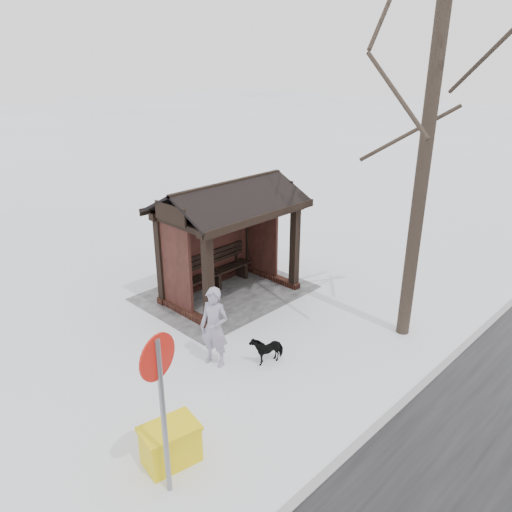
{
  "coord_description": "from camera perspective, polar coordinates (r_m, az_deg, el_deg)",
  "views": [
    {
      "loc": [
        8.01,
        8.79,
        5.96
      ],
      "look_at": [
        -0.14,
        0.8,
        1.32
      ],
      "focal_mm": 35.0,
      "sensor_mm": 36.0,
      "label": 1
    }
  ],
  "objects": [
    {
      "name": "bus_shelter",
      "position": [
        12.59,
        -3.57,
        4.56
      ],
      "size": [
        3.6,
        2.4,
        3.09
      ],
      "color": "#341712",
      "rests_on": "ground"
    },
    {
      "name": "pedestrian",
      "position": [
        10.16,
        -4.78,
        -8.12
      ],
      "size": [
        0.59,
        0.72,
        1.71
      ],
      "primitive_type": "imported",
      "rotation": [
        0.0,
        0.0,
        1.89
      ],
      "color": "#8F879F",
      "rests_on": "ground"
    },
    {
      "name": "dog",
      "position": [
        10.51,
        1.26,
        -10.49
      ],
      "size": [
        0.76,
        0.48,
        0.59
      ],
      "primitive_type": "imported",
      "rotation": [
        0.0,
        0.0,
        1.32
      ],
      "color": "black",
      "rests_on": "ground"
    },
    {
      "name": "tree_near",
      "position": [
        10.56,
        20.2,
        21.96
      ],
      "size": [
        3.42,
        3.42,
        9.03
      ],
      "color": "black",
      "rests_on": "ground"
    },
    {
      "name": "ground",
      "position": [
        13.3,
        -2.89,
        -4.51
      ],
      "size": [
        120.0,
        120.0,
        0.0
      ],
      "primitive_type": "plane",
      "color": "white",
      "rests_on": "ground"
    },
    {
      "name": "road_sign",
      "position": [
        7.0,
        -10.91,
        -14.18
      ],
      "size": [
        0.66,
        0.19,
        2.62
      ],
      "rotation": [
        0.0,
        0.0,
        0.24
      ],
      "color": "gray",
      "rests_on": "ground"
    },
    {
      "name": "grit_bin",
      "position": [
        8.38,
        -9.75,
        -20.41
      ],
      "size": [
        0.97,
        0.75,
        0.67
      ],
      "rotation": [
        0.0,
        0.0,
        -0.18
      ],
      "color": "yellow",
      "rests_on": "ground"
    },
    {
      "name": "kerb",
      "position": [
        10.51,
        18.62,
        -13.7
      ],
      "size": [
        120.0,
        0.15,
        0.06
      ],
      "primitive_type": "cube",
      "color": "gray",
      "rests_on": "ground"
    },
    {
      "name": "trampled_patch",
      "position": [
        13.43,
        -3.47,
        -4.21
      ],
      "size": [
        4.2,
        3.2,
        0.02
      ],
      "primitive_type": "cube",
      "color": "gray",
      "rests_on": "ground"
    }
  ]
}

